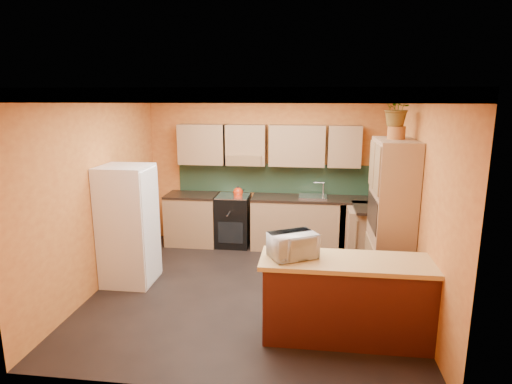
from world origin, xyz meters
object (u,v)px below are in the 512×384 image
at_px(pantry, 391,220).
at_px(microwave, 293,245).
at_px(fridge, 128,225).
at_px(breakfast_bar, 347,302).
at_px(base_cabinets_back, 268,223).
at_px(stove, 233,221).

xyz_separation_m(pantry, microwave, (-1.23, -1.19, 0.02)).
xyz_separation_m(fridge, breakfast_bar, (2.97, -1.14, -0.41)).
distance_m(fridge, microwave, 2.63).
bearing_deg(base_cabinets_back, pantry, -43.27).
distance_m(stove, breakfast_bar, 3.37).
relative_size(fridge, pantry, 0.81).
height_order(stove, microwave, microwave).
relative_size(stove, microwave, 1.86).
height_order(pantry, breakfast_bar, pantry).
distance_m(stove, microwave, 3.15).
relative_size(breakfast_bar, microwave, 3.69).
bearing_deg(stove, fridge, -124.73).
relative_size(fridge, breakfast_bar, 0.94).
xyz_separation_m(base_cabinets_back, breakfast_bar, (1.15, -2.86, 0.00)).
bearing_deg(base_cabinets_back, fridge, -136.55).
distance_m(base_cabinets_back, fridge, 2.54).
relative_size(pantry, microwave, 4.30).
bearing_deg(base_cabinets_back, microwave, -79.23).
xyz_separation_m(stove, microwave, (1.17, -2.86, 0.61)).
height_order(base_cabinets_back, fridge, fridge).
relative_size(base_cabinets_back, pantry, 1.74).
bearing_deg(microwave, breakfast_bar, -29.73).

